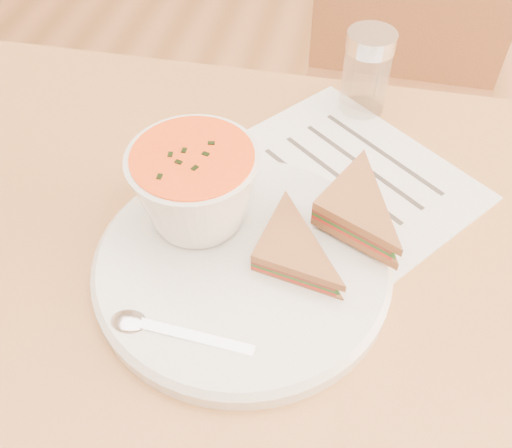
% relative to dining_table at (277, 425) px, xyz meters
% --- Properties ---
extents(dining_table, '(1.00, 0.70, 0.75)m').
position_rel_dining_table_xyz_m(dining_table, '(0.00, 0.00, 0.00)').
color(dining_table, '#A26332').
rests_on(dining_table, floor).
extents(chair_far, '(0.42, 0.42, 0.93)m').
position_rel_dining_table_xyz_m(chair_far, '(0.13, 0.63, 0.09)').
color(chair_far, brown).
rests_on(chair_far, floor).
extents(plate, '(0.33, 0.33, 0.02)m').
position_rel_dining_table_xyz_m(plate, '(-0.05, 0.00, 0.38)').
color(plate, white).
rests_on(plate, dining_table).
extents(soup_bowl, '(0.16, 0.16, 0.09)m').
position_rel_dining_table_xyz_m(soup_bowl, '(-0.10, 0.04, 0.44)').
color(soup_bowl, white).
rests_on(soup_bowl, plate).
extents(sandwich_half_a, '(0.11, 0.11, 0.03)m').
position_rel_dining_table_xyz_m(sandwich_half_a, '(-0.03, -0.01, 0.41)').
color(sandwich_half_a, '#9D6537').
rests_on(sandwich_half_a, plate).
extents(sandwich_half_b, '(0.13, 0.13, 0.03)m').
position_rel_dining_table_xyz_m(sandwich_half_b, '(0.01, 0.05, 0.42)').
color(sandwich_half_b, '#9D6537').
rests_on(sandwich_half_b, plate).
extents(spoon, '(0.18, 0.04, 0.01)m').
position_rel_dining_table_xyz_m(spoon, '(-0.08, -0.10, 0.40)').
color(spoon, silver).
rests_on(spoon, plate).
extents(paper_menu, '(0.34, 0.33, 0.00)m').
position_rel_dining_table_xyz_m(paper_menu, '(0.05, 0.16, 0.38)').
color(paper_menu, white).
rests_on(paper_menu, dining_table).
extents(condiment_shaker, '(0.07, 0.07, 0.11)m').
position_rel_dining_table_xyz_m(condiment_shaker, '(0.05, 0.29, 0.43)').
color(condiment_shaker, silver).
rests_on(condiment_shaker, dining_table).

